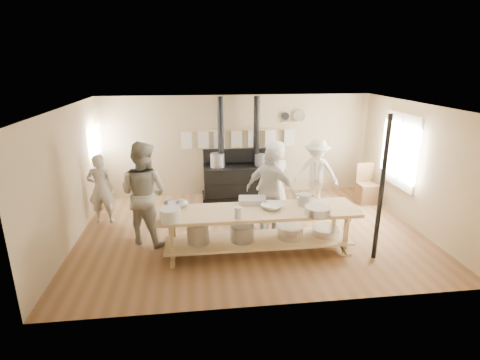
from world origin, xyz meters
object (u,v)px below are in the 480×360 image
Objects in this scene: cook_left at (144,193)px; chair at (366,191)px; roasting_pan at (252,201)px; cook_right at (271,191)px; cook_far_left at (101,189)px; prep_table at (258,227)px; cook_center at (275,176)px; stove at (239,178)px; cook_by_window at (316,173)px.

chair is at bearing -135.34° from cook_left.
cook_left is 5.52m from chair.
cook_right is at bearing 47.76° from roasting_pan.
chair is 3.81m from roasting_pan.
chair is 1.92× the size of roasting_pan.
chair is at bearing -175.07° from cook_far_left.
chair is at bearing 35.75° from prep_table.
roasting_pan is at bearing -162.75° from cook_left.
cook_center is at bearing 64.88° from roasting_pan.
prep_table is 0.51m from roasting_pan.
cook_right is at bearing 64.55° from prep_table.
stove is at bearing -47.28° from cook_right.
prep_table is 2.33× the size of cook_far_left.
cook_far_left is (-3.14, 1.78, 0.25)m from prep_table.
cook_left is 3.97× the size of roasting_pan.
prep_table is at bearing 97.18° from cook_right.
cook_left is 2.49m from cook_right.
roasting_pan is (-0.45, -0.49, 0.01)m from cook_right.
prep_table is at bearing -145.00° from chair.
cook_far_left is 1.59× the size of chair.
cook_far_left is at bearing -152.97° from cook_by_window.
cook_by_window is (3.89, 1.53, -0.18)m from cook_left.
stove is 1.68× the size of cook_far_left.
cook_by_window is 1.70× the size of chair.
stove is 5.14× the size of roasting_pan.
stove is 2.72m from roasting_pan.
cook_center is 1.22m from cook_right.
cook_center reaches higher than roasting_pan.
cook_left is at bearing -164.28° from chair.
cook_left is (-2.09, -2.29, 0.48)m from stove.
cook_left is at bearing 169.06° from roasting_pan.
chair reaches higher than roasting_pan.
cook_center is 1.84m from roasting_pan.
stove is 2.26m from cook_right.
stove is 1.57× the size of cook_by_window.
cook_right is at bearing -149.47° from cook_left.
stove is 3.14m from cook_left.
cook_left is 3.09m from cook_center.
cook_right is 3.55× the size of roasting_pan.
chair is (6.30, 0.49, -0.49)m from cook_far_left.
cook_left is 4.19m from cook_by_window.
chair reaches higher than prep_table.
cook_center is at bearing -145.14° from cook_by_window.
stove is 3.02m from prep_table.
stove is at bearing 89.96° from prep_table.
cook_right is 1.85× the size of chair.
stove reaches higher than prep_table.
roasting_pan is at bearing 99.71° from prep_table.
cook_far_left is 4.97m from cook_by_window.
chair is (3.16, -0.74, -0.23)m from stove.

